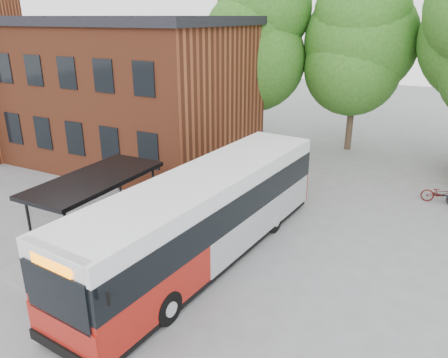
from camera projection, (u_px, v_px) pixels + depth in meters
The scene contains 7 objects.
ground at pixel (214, 262), 16.06m from camera, with size 100.00×100.00×0.00m, color slate.
station_building at pixel (103, 87), 27.69m from camera, with size 18.40×10.40×8.50m, color brown, non-canonical shape.
bus_shelter at pixel (98, 212), 16.68m from camera, with size 3.60×7.00×2.90m, color black, non-canonical shape.
tree_0 at pixel (249, 62), 30.02m from camera, with size 7.92×7.92×11.00m, color #265917, non-canonical shape.
tree_1 at pixel (355, 71), 27.91m from camera, with size 7.92×7.92×10.40m, color #265917, non-canonical shape.
city_bus at pixel (206, 217), 15.82m from camera, with size 2.76×12.93×3.29m, color #9C1810, non-canonical shape.
bicycle_0 at pixel (441, 194), 20.95m from camera, with size 0.63×1.80×0.95m, color #4D100D.
Camera 1 is at (6.82, -12.21, 8.47)m, focal length 35.00 mm.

